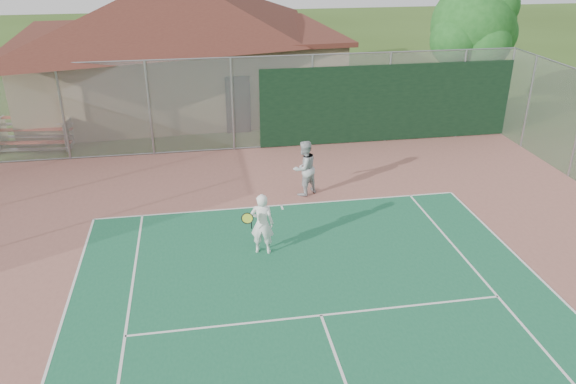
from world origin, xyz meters
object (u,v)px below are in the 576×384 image
object	(u,v)px
clubhouse	(179,37)
tree	(475,28)
player_white_front	(262,224)
player_grey_back	(304,169)
bleachers	(34,133)

from	to	relation	value
clubhouse	tree	xyz separation A→B (m)	(12.56, -3.65, 0.63)
player_white_front	player_grey_back	size ratio (longest dim) A/B	0.93
tree	player_grey_back	world-z (taller)	tree
player_white_front	player_grey_back	xyz separation A→B (m)	(1.75, 3.32, 0.05)
clubhouse	tree	bearing A→B (deg)	-19.56
bleachers	player_white_front	size ratio (longest dim) A/B	1.79
clubhouse	player_grey_back	xyz separation A→B (m)	(3.70, -10.93, -2.34)
clubhouse	player_grey_back	bearing A→B (deg)	-74.65
clubhouse	player_grey_back	world-z (taller)	clubhouse
clubhouse	player_white_front	xyz separation A→B (m)	(1.95, -14.26, -2.40)
clubhouse	player_grey_back	size ratio (longest dim) A/B	8.66
player_grey_back	bleachers	bearing A→B (deg)	-64.46
clubhouse	bleachers	distance (m)	7.94
bleachers	player_white_front	bearing A→B (deg)	-44.95
bleachers	tree	xyz separation A→B (m)	(18.23, 1.23, 3.29)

